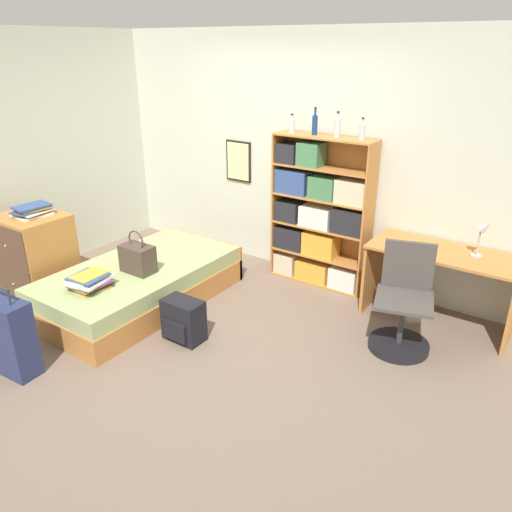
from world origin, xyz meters
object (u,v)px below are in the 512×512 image
(dresser, at_px, (37,256))
(desk_chair, at_px, (402,317))
(bed, at_px, (141,284))
(bottle_brown, at_px, (315,124))
(suitcase, at_px, (9,337))
(desk_lamp, at_px, (484,232))
(backpack, at_px, (183,320))
(handbag, at_px, (138,258))
(waste_bin, at_px, (414,307))
(bottle_green, at_px, (292,126))
(bookcase, at_px, (317,217))
(desk, at_px, (442,272))
(magazine_pile_on_dresser, at_px, (32,210))
(book_stack_on_bed, at_px, (90,282))
(bottle_blue, at_px, (362,131))
(bottle_clear, at_px, (337,127))

(dresser, relative_size, desk_chair, 0.95)
(bed, relative_size, bottle_brown, 7.45)
(suitcase, xyz_separation_m, desk_lamp, (2.82, 2.75, 0.63))
(backpack, bearing_deg, bed, 160.82)
(handbag, bearing_deg, waste_bin, 30.24)
(bottle_brown, bearing_deg, bottle_green, -169.96)
(bottle_green, distance_m, waste_bin, 2.16)
(bottle_brown, bearing_deg, bookcase, -5.97)
(desk, distance_m, desk_lamp, 0.52)
(magazine_pile_on_dresser, distance_m, desk_lamp, 4.23)
(suitcase, bearing_deg, handbag, 87.27)
(handbag, xyz_separation_m, book_stack_on_bed, (-0.09, -0.50, -0.07))
(handbag, distance_m, waste_bin, 2.69)
(magazine_pile_on_dresser, xyz_separation_m, desk_chair, (3.42, 1.15, -0.62))
(bottle_green, height_order, desk_lamp, bottle_green)
(dresser, height_order, magazine_pile_on_dresser, magazine_pile_on_dresser)
(book_stack_on_bed, distance_m, bottle_green, 2.49)
(dresser, bearing_deg, backpack, 5.85)
(handbag, distance_m, desk_chair, 2.49)
(bottle_blue, bearing_deg, desk_chair, -42.21)
(dresser, xyz_separation_m, bottle_blue, (2.63, 1.92, 1.24))
(bottle_brown, relative_size, desk_lamp, 0.76)
(bottle_blue, xyz_separation_m, desk_lamp, (1.22, -0.11, -0.72))
(waste_bin, bearing_deg, desk, 17.35)
(desk_lamp, xyz_separation_m, waste_bin, (-0.47, -0.09, -0.83))
(desk_chair, bearing_deg, bookcase, 149.30)
(magazine_pile_on_dresser, height_order, bottle_green, bottle_green)
(desk, relative_size, desk_lamp, 3.70)
(handbag, bearing_deg, backpack, -14.69)
(desk_chair, bearing_deg, bottle_brown, 150.64)
(bookcase, bearing_deg, handbag, -125.83)
(handbag, relative_size, bottle_clear, 1.71)
(bottle_green, relative_size, desk_lamp, 0.54)
(suitcase, bearing_deg, bottle_clear, 65.10)
(bookcase, bearing_deg, dresser, -138.97)
(suitcase, height_order, bookcase, bookcase)
(backpack, bearing_deg, desk_chair, 31.73)
(bookcase, height_order, bottle_blue, bottle_blue)
(magazine_pile_on_dresser, bearing_deg, desk_lamp, 24.88)
(dresser, relative_size, bottle_blue, 4.07)
(magazine_pile_on_dresser, bearing_deg, desk_chair, 18.57)
(desk, bearing_deg, desk_chair, -102.62)
(book_stack_on_bed, distance_m, suitcase, 0.83)
(bookcase, height_order, desk_chair, bookcase)
(desk_lamp, bearing_deg, magazine_pile_on_dresser, -155.12)
(dresser, relative_size, bottle_green, 4.44)
(book_stack_on_bed, xyz_separation_m, bookcase, (1.20, 2.04, 0.27))
(book_stack_on_bed, bearing_deg, dresser, 173.15)
(bottle_green, bearing_deg, desk_chair, -24.19)
(bookcase, distance_m, backpack, 1.85)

